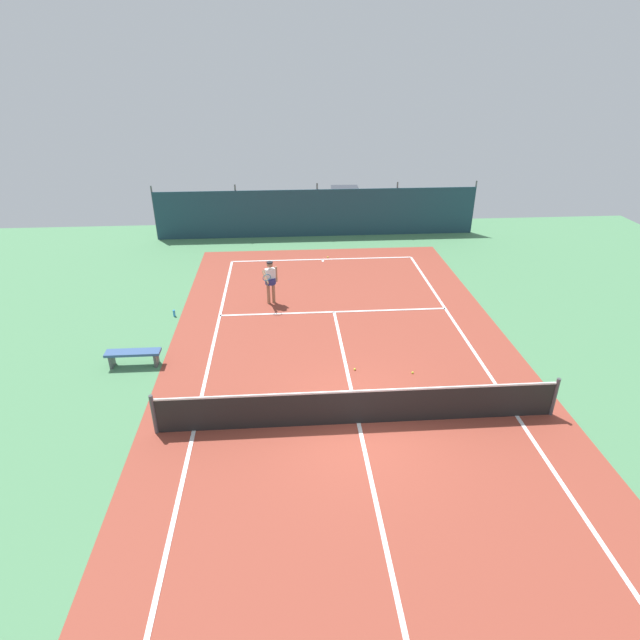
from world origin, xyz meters
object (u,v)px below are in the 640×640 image
Objects in this scene: tennis_net at (359,407)px; tennis_player at (270,279)px; courtside_bench at (133,355)px; parked_car at (345,203)px; water_bottle at (174,313)px; tennis_ball_near_player at (355,369)px; tennis_ball_by_sideline at (413,373)px; tennis_ball_midcourt at (328,257)px.

tennis_player reaches higher than tennis_net.
tennis_net reaches higher than courtside_bench.
parked_car reaches higher than water_bottle.
tennis_net is 7.70m from tennis_player.
tennis_ball_near_player and tennis_ball_by_sideline have the same top height.
courtside_bench is (-4.03, -4.13, -0.59)m from tennis_player.
tennis_net reaches higher than tennis_ball_by_sideline.
water_bottle is at bearing 146.02° from tennis_ball_near_player.
tennis_ball_near_player is 0.02× the size of parked_car.
tennis_ball_midcourt is 0.02× the size of parked_car.
tennis_player is 6.71m from tennis_ball_by_sideline.
tennis_net is 2.53m from tennis_ball_near_player.
parked_car is 17.51m from courtside_bench.
parked_car is (1.55, 6.60, 0.81)m from tennis_ball_midcourt.
tennis_ball_by_sideline is (1.63, -9.95, 0.00)m from tennis_ball_midcourt.
tennis_ball_by_sideline is at bearing 92.45° from parked_car.
parked_car is (-0.09, 16.55, 0.81)m from tennis_ball_by_sideline.
parked_car is at bearing 84.46° from tennis_ball_near_player.
water_bottle reaches higher than tennis_ball_midcourt.
tennis_ball_midcourt is (2.54, 4.77, -0.93)m from tennis_player.
tennis_player is at bearing 13.99° from water_bottle.
courtside_bench is at bearing 173.54° from tennis_ball_near_player.
tennis_ball_near_player is 9.64m from tennis_ball_midcourt.
tennis_ball_by_sideline is 0.28× the size of water_bottle.
tennis_player is 0.38× the size of parked_car.
courtside_bench reaches higher than tennis_ball_midcourt.
tennis_player reaches higher than courtside_bench.
water_bottle is (-3.45, -0.86, -0.84)m from tennis_player.
water_bottle is at bearing -136.76° from tennis_ball_midcourt.
tennis_ball_midcourt is at bearing 53.56° from courtside_bench.
parked_car is at bearing -130.66° from tennis_player.
tennis_ball_near_player is 0.04× the size of courtside_bench.
tennis_ball_near_player is 7.18m from water_bottle.
tennis_player is 24.85× the size of tennis_ball_by_sideline.
tennis_ball_by_sideline is at bearing -29.54° from water_bottle.
courtside_bench is at bearing -100.16° from water_bottle.
water_bottle is (-7.62, 4.32, 0.09)m from tennis_ball_by_sideline.
tennis_player is 6.83× the size of water_bottle.
tennis_net is at bearing -48.56° from water_bottle.
tennis_net is 153.33× the size of tennis_ball_midcourt.
courtside_bench is at bearing 24.80° from tennis_player.
parked_car is at bearing 62.36° from courtside_bench.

